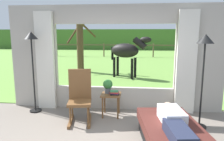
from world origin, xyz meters
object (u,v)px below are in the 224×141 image
object	(u,v)px
recliner_sofa	(172,137)
pasture_tree	(80,44)
rocking_chair	(80,96)
side_table	(111,98)
floor_lamp_right	(204,53)
book_stack	(114,93)
reclining_person	(174,121)
floor_lamp_left	(32,47)
horse	(127,51)
potted_plant	(108,85)

from	to	relation	value
recliner_sofa	pasture_tree	size ratio (longest dim) A/B	0.63
rocking_chair	pasture_tree	world-z (taller)	pasture_tree
side_table	floor_lamp_right	world-z (taller)	floor_lamp_right
book_stack	floor_lamp_right	bearing A→B (deg)	-11.06
rocking_chair	floor_lamp_right	bearing A→B (deg)	-11.57
side_table	pasture_tree	distance (m)	6.00
recliner_sofa	book_stack	bearing A→B (deg)	121.87
reclining_person	floor_lamp_right	world-z (taller)	floor_lamp_right
rocking_chair	floor_lamp_left	xyz separation A→B (m)	(-1.23, 0.43, 1.01)
horse	floor_lamp_left	bearing A→B (deg)	-2.47
side_table	book_stack	world-z (taller)	book_stack
reclining_person	pasture_tree	xyz separation A→B (m)	(-3.26, 6.92, 0.84)
side_table	floor_lamp_left	size ratio (longest dim) A/B	0.27
side_table	book_stack	size ratio (longest dim) A/B	2.39
floor_lamp_left	floor_lamp_right	xyz separation A→B (m)	(3.71, -0.50, -0.05)
potted_plant	book_stack	world-z (taller)	potted_plant
recliner_sofa	book_stack	world-z (taller)	book_stack
horse	recliner_sofa	bearing A→B (deg)	33.21
floor_lamp_left	horse	distance (m)	4.68
rocking_chair	pasture_tree	size ratio (longest dim) A/B	0.39
recliner_sofa	side_table	size ratio (longest dim) A/B	3.47
floor_lamp_right	rocking_chair	bearing A→B (deg)	178.36
recliner_sofa	potted_plant	distance (m)	1.92
book_stack	horse	bearing A→B (deg)	88.71
recliner_sofa	book_stack	size ratio (longest dim) A/B	8.31
floor_lamp_left	pasture_tree	size ratio (longest dim) A/B	0.67
rocking_chair	horse	xyz separation A→B (m)	(0.82, 4.62, 0.61)
side_table	horse	size ratio (longest dim) A/B	0.29
rocking_chair	floor_lamp_left	distance (m)	1.65
side_table	floor_lamp_right	bearing A→B (deg)	-12.43
rocking_chair	side_table	xyz separation A→B (m)	(0.63, 0.34, -0.12)
rocking_chair	book_stack	distance (m)	0.77
reclining_person	horse	size ratio (longest dim) A/B	0.81
recliner_sofa	horse	distance (m)	5.79
floor_lamp_left	rocking_chair	bearing A→B (deg)	-19.32
pasture_tree	recliner_sofa	bearing A→B (deg)	-64.62
rocking_chair	book_stack	xyz separation A→B (m)	(0.72, 0.27, 0.02)
potted_plant	recliner_sofa	bearing A→B (deg)	-48.94
recliner_sofa	rocking_chair	distance (m)	2.06
reclining_person	horse	distance (m)	5.79
recliner_sofa	floor_lamp_right	distance (m)	1.74
side_table	rocking_chair	bearing A→B (deg)	-152.14
side_table	pasture_tree	bearing A→B (deg)	110.98
pasture_tree	floor_lamp_left	bearing A→B (deg)	-87.31
potted_plant	pasture_tree	distance (m)	5.88
side_table	horse	distance (m)	4.35
floor_lamp_left	recliner_sofa	bearing A→B (deg)	-25.55
pasture_tree	floor_lamp_right	bearing A→B (deg)	-56.28
rocking_chair	book_stack	world-z (taller)	rocking_chair
book_stack	floor_lamp_left	bearing A→B (deg)	175.34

